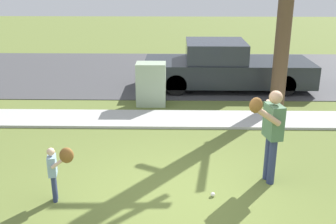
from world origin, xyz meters
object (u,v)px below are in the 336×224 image
object	(u,v)px
person_child	(57,166)
utility_cabinet	(151,84)
baseball	(213,194)
parked_pickup_dark	(225,67)
person_adult	(271,128)

from	to	relation	value
person_child	utility_cabinet	distance (m)	5.17
baseball	parked_pickup_dark	xyz separation A→B (m)	(0.91, 6.56, 0.64)
utility_cabinet	parked_pickup_dark	bearing A→B (deg)	37.87
person_child	baseball	size ratio (longest dim) A/B	13.38
utility_cabinet	person_adult	bearing A→B (deg)	-61.74
person_adult	person_child	xyz separation A→B (m)	(-3.51, -0.72, -0.39)
person_child	baseball	bearing A→B (deg)	-6.73
person_child	parked_pickup_dark	bearing A→B (deg)	51.93
person_child	utility_cabinet	bearing A→B (deg)	65.41
parked_pickup_dark	person_child	bearing A→B (deg)	-116.84
person_adult	utility_cabinet	bearing A→B (deg)	-72.97
person_child	parked_pickup_dark	world-z (taller)	parked_pickup_dark
person_child	utility_cabinet	size ratio (longest dim) A/B	0.83
person_adult	parked_pickup_dark	distance (m)	6.05
person_adult	person_child	world-z (taller)	person_adult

